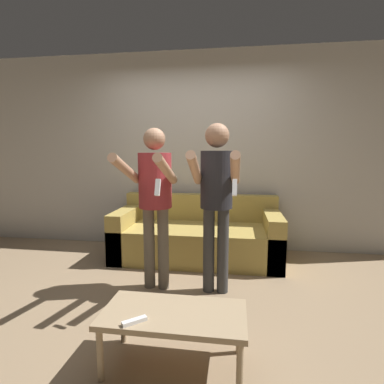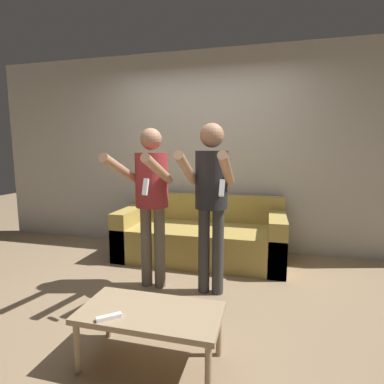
{
  "view_description": "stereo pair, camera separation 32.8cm",
  "coord_description": "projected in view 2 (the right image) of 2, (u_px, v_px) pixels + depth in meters",
  "views": [
    {
      "loc": [
        0.54,
        -2.56,
        1.38
      ],
      "look_at": [
        0.07,
        0.66,
        0.92
      ],
      "focal_mm": 28.0,
      "sensor_mm": 36.0,
      "label": 1
    },
    {
      "loc": [
        0.86,
        -2.5,
        1.38
      ],
      "look_at": [
        0.07,
        0.66,
        0.92
      ],
      "focal_mm": 28.0,
      "sensor_mm": 36.0,
      "label": 2
    }
  ],
  "objects": [
    {
      "name": "coffee_table",
      "position": [
        150.0,
        316.0,
        1.9
      ],
      "size": [
        0.91,
        0.45,
        0.37
      ],
      "color": "tan",
      "rests_on": "ground_plane"
    },
    {
      "name": "person_standing_left",
      "position": [
        151.0,
        190.0,
        2.91
      ],
      "size": [
        0.44,
        0.77,
        1.59
      ],
      "color": "#6B6051",
      "rests_on": "ground_plane"
    },
    {
      "name": "couch",
      "position": [
        201.0,
        237.0,
        3.83
      ],
      "size": [
        2.06,
        0.89,
        0.78
      ],
      "color": "#AD9347",
      "rests_on": "ground_plane"
    },
    {
      "name": "person_standing_right",
      "position": [
        211.0,
        191.0,
        2.77
      ],
      "size": [
        0.42,
        0.69,
        1.62
      ],
      "color": "#383838",
      "rests_on": "ground_plane"
    },
    {
      "name": "remote_on_table",
      "position": [
        109.0,
        317.0,
        1.8
      ],
      "size": [
        0.14,
        0.12,
        0.02
      ],
      "color": "white",
      "rests_on": "coffee_table"
    },
    {
      "name": "wall_back",
      "position": [
        204.0,
        152.0,
        4.15
      ],
      "size": [
        6.4,
        0.06,
        2.7
      ],
      "color": "#B7B2A8",
      "rests_on": "ground_plane"
    },
    {
      "name": "ground_plane",
      "position": [
        168.0,
        298.0,
        2.8
      ],
      "size": [
        14.0,
        14.0,
        0.0
      ],
      "primitive_type": "plane",
      "color": "#937A5B"
    }
  ]
}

